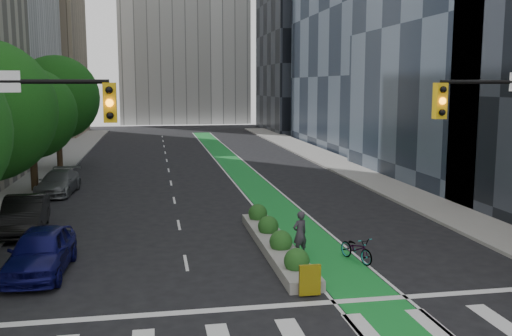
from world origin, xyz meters
name	(u,v)px	position (x,y,z in m)	size (l,w,h in m)	color
ground	(286,322)	(0.00, 0.00, 0.00)	(160.00, 160.00, 0.00)	black
sidewalk_left	(32,184)	(-11.80, 25.00, 0.07)	(3.60, 90.00, 0.15)	gray
sidewalk_right	(363,174)	(11.80, 25.00, 0.07)	(3.60, 90.00, 0.15)	gray
bike_lane_paint	(237,168)	(3.00, 30.00, 0.01)	(2.20, 70.00, 0.01)	#188831
building_tan_far	(25,36)	(-20.00, 66.00, 13.00)	(14.00, 16.00, 26.00)	tan
building_dark_end	(313,35)	(20.00, 68.00, 14.00)	(14.00, 18.00, 28.00)	black
tree_midfar	(31,114)	(-11.00, 22.00, 4.95)	(5.60, 5.60, 7.76)	black
tree_far	(57,98)	(-11.00, 32.00, 5.69)	(6.60, 6.60, 9.00)	black
median_planter	(275,241)	(1.20, 7.04, 0.37)	(1.20, 10.26, 1.10)	gray
bicycle	(356,249)	(3.96, 5.06, 0.49)	(0.65, 1.86, 0.98)	gray
cyclist	(300,234)	(2.00, 6.14, 0.90)	(0.66, 0.43, 1.80)	#342E37
parked_car_left_near	(41,251)	(-7.66, 5.67, 0.82)	(1.95, 4.84, 1.65)	#0D0D50
parked_car_left_mid	(25,215)	(-9.50, 11.90, 0.82)	(1.74, 5.00, 1.65)	black
parked_car_left_far	(58,182)	(-9.47, 21.29, 0.72)	(2.03, 4.98, 1.45)	slate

